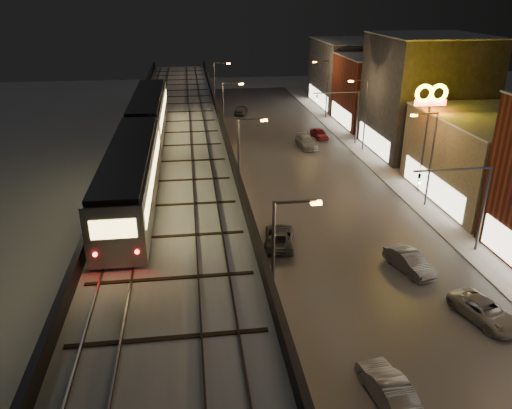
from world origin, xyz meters
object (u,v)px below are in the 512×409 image
subway_train (142,137)px  car_onc_silver (409,262)px  car_near_white (388,389)px  car_far_white (241,110)px  car_mid_silver (279,237)px  car_onc_red (319,134)px  car_onc_dark (484,312)px  car_onc_white (306,142)px

subway_train → car_onc_silver: size_ratio=7.82×
car_near_white → car_far_white: (-0.51, 63.27, 0.03)m
car_mid_silver → car_onc_red: size_ratio=1.27×
subway_train → car_onc_silver: bearing=-25.0°
car_near_white → car_onc_dark: size_ratio=0.95×
car_onc_silver → car_onc_white: size_ratio=0.90×
subway_train → car_onc_dark: subway_train is taller
subway_train → car_near_white: subway_train is taller
subway_train → car_onc_white: bearing=50.5°
car_onc_white → subway_train: bearing=-134.6°
car_mid_silver → car_onc_dark: 15.77m
car_far_white → car_near_white: bearing=106.1°
car_mid_silver → car_near_white: bearing=109.3°
subway_train → car_far_white: bearing=74.0°
car_onc_red → subway_train: bearing=-135.1°
car_onc_silver → car_onc_dark: 6.63m
car_onc_dark → car_onc_red: size_ratio=1.19×
car_onc_silver → car_near_white: bearing=-132.3°
subway_train → car_onc_white: subway_train is taller
car_mid_silver → car_onc_silver: (8.61, -5.25, 0.03)m
car_far_white → car_onc_red: (9.18, -15.97, -0.09)m
car_far_white → car_onc_red: car_far_white is taller
subway_train → car_mid_silver: (10.38, -3.61, -7.63)m
subway_train → car_onc_white: 30.32m
car_far_white → car_onc_red: bearing=135.5°
car_near_white → car_mid_silver: (-2.39, 17.01, -0.03)m
car_mid_silver → subway_train: bearing=-7.9°
subway_train → car_near_white: size_ratio=7.80×
car_mid_silver → car_far_white: 46.30m
subway_train → car_far_white: (12.26, 42.65, -7.57)m
car_near_white → car_onc_white: car_near_white is taller
car_onc_dark → car_onc_white: 37.86m
subway_train → car_onc_red: (21.44, 26.68, -7.65)m
car_far_white → car_onc_silver: car_far_white is taller
car_near_white → car_mid_silver: 17.18m
car_onc_silver → car_onc_dark: car_onc_silver is taller
car_near_white → car_onc_red: (8.67, 47.29, -0.06)m
car_onc_silver → car_onc_dark: size_ratio=0.95×
car_mid_silver → car_far_white: size_ratio=1.12×
car_mid_silver → car_far_white: bearing=-81.0°
car_near_white → car_onc_dark: (8.36, 5.48, -0.08)m
subway_train → car_far_white: size_ratio=7.76×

